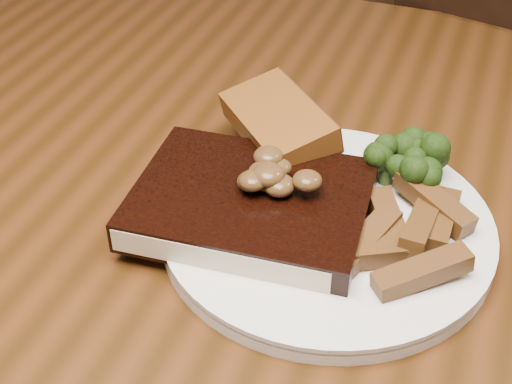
% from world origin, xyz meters
% --- Properties ---
extents(dining_table, '(1.60, 0.90, 0.75)m').
position_xyz_m(dining_table, '(0.00, 0.00, 0.66)').
color(dining_table, '#44220D').
rests_on(dining_table, ground).
extents(plate, '(0.28, 0.28, 0.01)m').
position_xyz_m(plate, '(0.06, -0.02, 0.76)').
color(plate, white).
rests_on(plate, dining_table).
extents(steak, '(0.19, 0.15, 0.03)m').
position_xyz_m(steak, '(-0.00, -0.03, 0.78)').
color(steak, black).
rests_on(steak, plate).
extents(steak_bone, '(0.17, 0.03, 0.02)m').
position_xyz_m(steak_bone, '(-0.00, -0.09, 0.77)').
color(steak_bone, beige).
rests_on(steak_bone, plate).
extents(mushroom_pile, '(0.07, 0.07, 0.03)m').
position_xyz_m(mushroom_pile, '(0.01, -0.02, 0.80)').
color(mushroom_pile, '#57361B').
rests_on(mushroom_pile, steak).
extents(garlic_bread, '(0.13, 0.13, 0.03)m').
position_xyz_m(garlic_bread, '(-0.01, 0.06, 0.77)').
color(garlic_bread, brown).
rests_on(garlic_bread, plate).
extents(potato_wedges, '(0.10, 0.10, 0.02)m').
position_xyz_m(potato_wedges, '(0.13, -0.02, 0.77)').
color(potato_wedges, brown).
rests_on(potato_wedges, plate).
extents(broccoli_cluster, '(0.07, 0.07, 0.04)m').
position_xyz_m(broccoli_cluster, '(0.11, 0.06, 0.78)').
color(broccoli_cluster, '#21380C').
rests_on(broccoli_cluster, plate).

